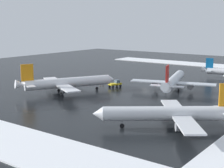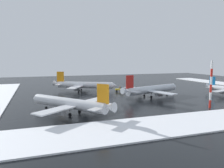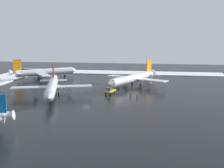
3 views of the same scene
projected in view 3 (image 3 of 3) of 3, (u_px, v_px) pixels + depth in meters
The scene contains 8 objects.
ground_plane at pixel (86, 100), 89.96m from camera, with size 240.00×240.00×0.00m, color black.
snow_bank_left at pixel (115, 72), 155.17m from camera, with size 14.00×116.00×0.34m, color white.
airplane_distant_tail at pixel (134, 78), 114.27m from camera, with size 30.53×26.06×9.88m.
airplane_foreground_jet at pixel (44, 72), 133.94m from camera, with size 24.50×27.60×9.72m.
airplane_parked_starboard at pixel (52, 87), 94.83m from camera, with size 32.52×27.39×9.88m.
pushback_tug at pixel (110, 91), 98.98m from camera, with size 5.04×3.46×2.50m.
ground_crew_near_tug at pixel (131, 94), 95.30m from camera, with size 0.36×0.36×1.71m.
ground_crew_beside_wing at pixel (137, 95), 93.91m from camera, with size 0.36×0.36×1.71m.
Camera 3 is at (85.45, 21.43, 20.67)m, focal length 45.00 mm.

